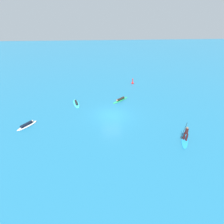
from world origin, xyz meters
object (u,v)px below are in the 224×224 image
surfer_on_white_board (27,125)px  marker_buoy (133,83)px  surfer_on_blue_board (185,137)px  surfer_on_teal_board (76,103)px  surfer_on_green_board (120,99)px

surfer_on_white_board → marker_buoy: marker_buoy is taller
marker_buoy → surfer_on_blue_board: bearing=-80.2°
surfer_on_teal_board → surfer_on_blue_board: 15.94m
surfer_on_teal_board → marker_buoy: marker_buoy is taller
surfer_on_green_board → marker_buoy: 7.64m
surfer_on_teal_board → surfer_on_green_board: surfer_on_green_board is taller
surfer_on_teal_board → surfer_on_white_board: size_ratio=1.24×
surfer_on_blue_board → surfer_on_green_board: 12.12m
surfer_on_white_board → surfer_on_green_board: size_ratio=0.94×
surfer_on_teal_board → marker_buoy: 12.36m
surfer_on_green_board → marker_buoy: marker_buoy is taller
surfer_on_green_board → surfer_on_teal_board: bearing=-36.4°
surfer_on_teal_board → surfer_on_blue_board: size_ratio=1.01×
surfer_on_green_board → marker_buoy: (2.95, 7.05, 0.03)m
surfer_on_teal_board → marker_buoy: size_ratio=2.95×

